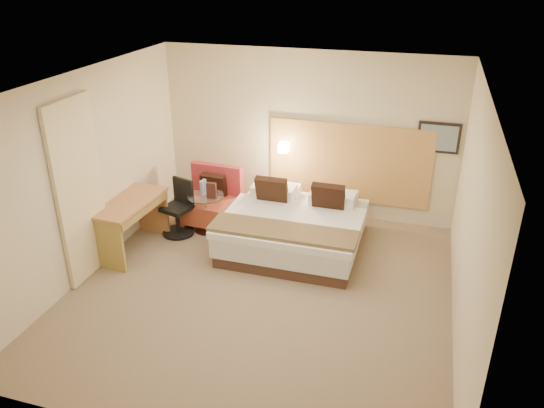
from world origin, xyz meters
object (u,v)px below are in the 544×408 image
(lounge_chair, at_px, (212,202))
(desk, at_px, (131,212))
(desk_chair, at_px, (179,212))
(side_table, at_px, (206,212))
(bed, at_px, (295,227))

(lounge_chair, height_order, desk, lounge_chair)
(desk, distance_m, desk_chair, 0.83)
(lounge_chair, distance_m, desk, 1.41)
(side_table, relative_size, desk_chair, 0.72)
(bed, bearing_deg, lounge_chair, 165.76)
(bed, xyz_separation_m, lounge_chair, (-1.49, 0.38, 0.05))
(lounge_chair, bearing_deg, bed, -14.24)
(lounge_chair, relative_size, desk, 0.71)
(side_table, bearing_deg, lounge_chair, 98.60)
(side_table, distance_m, desk, 1.18)
(desk, bearing_deg, desk_chair, 58.19)
(lounge_chair, xyz_separation_m, desk_chair, (-0.34, -0.49, -0.01))
(side_table, bearing_deg, bed, -1.42)
(lounge_chair, bearing_deg, side_table, -81.40)
(bed, distance_m, side_table, 1.43)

